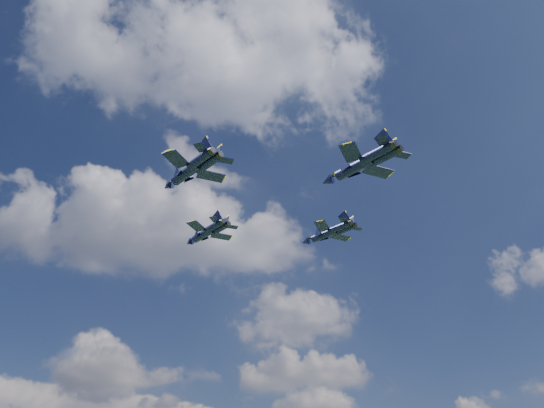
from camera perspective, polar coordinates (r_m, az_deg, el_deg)
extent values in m
cylinder|color=black|center=(116.78, -7.35, -3.25)|extent=(6.54, 7.66, 1.69)
cone|color=black|center=(120.77, -8.91, -4.13)|extent=(2.76, 2.90, 1.59)
ellipsoid|color=brown|center=(119.27, -8.23, -3.54)|extent=(2.38, 2.67, 0.77)
cube|color=black|center=(113.74, -8.14, -2.37)|extent=(4.25, 4.95, 0.17)
cube|color=black|center=(117.20, -5.49, -3.49)|extent=(4.82, 3.54, 0.17)
cube|color=black|center=(110.67, -6.23, -1.64)|extent=(2.19, 2.62, 0.13)
cube|color=black|center=(113.25, -4.29, -2.48)|extent=(2.46, 1.78, 0.13)
cube|color=black|center=(112.57, -5.86, -1.44)|extent=(2.23, 1.85, 2.82)
cube|color=black|center=(113.65, -5.05, -1.80)|extent=(1.64, 2.56, 2.82)
cylinder|color=black|center=(92.31, -9.14, 3.34)|extent=(7.06, 8.27, 1.82)
cone|color=black|center=(96.49, -11.16, 1.88)|extent=(2.98, 3.13, 1.72)
ellipsoid|color=brown|center=(94.98, -10.28, 2.77)|extent=(2.57, 2.88, 0.83)
cube|color=black|center=(89.34, -10.29, 4.79)|extent=(4.59, 5.34, 0.18)
cube|color=black|center=(92.60, -6.59, 3.00)|extent=(5.20, 3.82, 0.18)
cube|color=black|center=(86.13, -7.71, 6.08)|extent=(2.37, 2.83, 0.14)
cube|color=black|center=(88.58, -4.98, 4.69)|extent=(2.66, 1.92, 0.14)
cube|color=black|center=(88.20, -7.17, 6.17)|extent=(2.40, 2.00, 3.04)
cube|color=black|center=(89.22, -6.03, 5.59)|extent=(1.77, 2.76, 3.04)
cylinder|color=black|center=(114.77, 5.67, -3.27)|extent=(6.86, 7.19, 1.66)
cone|color=black|center=(117.59, 3.59, -4.10)|extent=(2.78, 2.82, 1.56)
ellipsoid|color=brown|center=(116.59, 4.47, -3.53)|extent=(2.46, 2.54, 0.75)
cube|color=black|center=(111.46, 5.40, -2.37)|extent=(3.96, 4.85, 0.17)
cube|color=black|center=(116.27, 7.38, -3.55)|extent=(4.81, 3.75, 0.17)
cube|color=black|center=(109.73, 7.72, -1.71)|extent=(2.02, 2.54, 0.13)
cube|color=black|center=(113.27, 9.12, -2.60)|extent=(2.49, 1.91, 0.13)
cube|color=black|center=(111.72, 7.78, -1.52)|extent=(2.32, 1.65, 2.77)
cube|color=black|center=(113.21, 8.37, -1.90)|extent=(1.62, 2.42, 2.77)
cylinder|color=black|center=(90.93, 8.87, 3.93)|extent=(7.53, 8.47, 1.89)
cone|color=black|center=(93.88, 5.92, 2.43)|extent=(3.13, 3.24, 1.79)
ellipsoid|color=brown|center=(92.90, 7.14, 3.36)|extent=(2.72, 2.97, 0.86)
cube|color=black|center=(87.43, 8.47, 5.52)|extent=(4.68, 5.55, 0.19)
cube|color=black|center=(92.63, 11.32, 3.47)|extent=(5.45, 4.09, 0.19)
cube|color=black|center=(85.77, 11.86, 6.74)|extent=(2.41, 2.93, 0.15)
cube|color=black|center=(89.62, 13.85, 5.15)|extent=(2.80, 2.07, 0.15)
cube|color=black|center=(88.09, 11.89, 6.80)|extent=(2.56, 2.01, 3.17)
cube|color=black|center=(89.69, 12.73, 6.13)|extent=(1.85, 2.84, 3.17)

